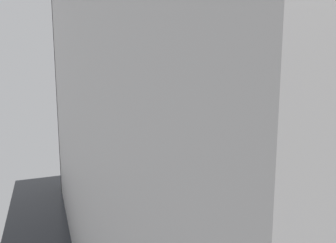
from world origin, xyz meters
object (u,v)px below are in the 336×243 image
toilet (229,150)px  soap_dispenser (178,123)px  vanity_sink_left (106,163)px  folded_hand_towel (168,132)px  toothbrush_cup (83,131)px  vanity_sink_right (166,156)px

toilet → soap_dispenser: bearing=167.9°
vanity_sink_left → folded_hand_towel: folded_hand_towel is taller
vanity_sink_left → toothbrush_cup: (-0.26, 0.18, 0.41)m
folded_hand_towel → vanity_sink_right: bearing=75.5°
vanity_sink_left → toilet: toilet is taller
toothbrush_cup → folded_hand_towel: toothbrush_cup is taller
toilet → toothbrush_cup: 2.22m
toilet → soap_dispenser: (-0.80, 0.17, 0.45)m
soap_dispenser → folded_hand_towel: 0.46m
vanity_sink_left → soap_dispenser: (1.12, 0.19, 0.44)m
toilet → folded_hand_towel: toilet is taller
toilet → folded_hand_towel: (-1.10, -0.17, 0.39)m
toilet → soap_dispenser: toilet is taller
toothbrush_cup → vanity_sink_left: bearing=-34.5°
toothbrush_cup → soap_dispenser: size_ratio=1.08×
vanity_sink_left → vanity_sink_right: size_ratio=1.00×
vanity_sink_left → folded_hand_towel: 0.91m
vanity_sink_right → toilet: (1.06, 0.01, -0.01)m
vanity_sink_left → toilet: (1.92, 0.01, -0.01)m
vanity_sink_left → toothbrush_cup: toothbrush_cup is taller
vanity_sink_right → toothbrush_cup: bearing=171.0°
toothbrush_cup → folded_hand_towel: bearing=-17.2°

